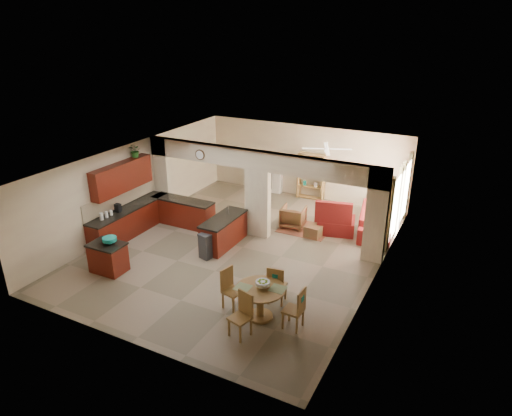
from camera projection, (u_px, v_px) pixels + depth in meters
The scene contains 39 objects.
floor at pixel (243, 247), 13.93m from camera, with size 10.00×10.00×0.00m, color #786853.
ceiling at pixel (242, 159), 12.86m from camera, with size 10.00×10.00×0.00m, color white.
wall_back at pixel (305, 161), 17.50m from camera, with size 8.00×8.00×0.00m, color beige.
wall_front at pixel (124, 287), 9.28m from camera, with size 8.00×8.00×0.00m, color beige.
wall_left at pixel (136, 184), 15.08m from camera, with size 10.00×10.00×0.00m, color beige.
wall_right at pixel (379, 232), 11.71m from camera, with size 10.00×10.00×0.00m, color beige.
partition_left_pier at pixel (163, 177), 15.78m from camera, with size 0.60×0.25×2.80m, color beige.
partition_center_pier at pixel (258, 203), 14.33m from camera, with size 0.80×0.25×2.20m, color beige.
partition_right_pier at pixel (376, 216), 12.66m from camera, with size 0.60×0.25×2.80m, color beige.
partition_header at pixel (258, 160), 13.80m from camera, with size 8.00×0.25×0.60m, color beige.
kitchen_counter at pixel (152, 217), 14.92m from camera, with size 2.52×3.29×1.48m.
upper_cabinets at pixel (122, 177), 14.15m from camera, with size 0.35×2.40×0.90m, color #481408.
peninsula at pixel (224, 231), 13.92m from camera, with size 0.70×1.85×0.91m.
wall_clock at pixel (200, 155), 14.54m from camera, with size 0.34×0.34×0.03m, color #4F341A.
rug at pixel (305, 229), 15.15m from camera, with size 1.60×1.30×0.01m, color brown.
fireplace at pixel (265, 176), 18.34m from camera, with size 1.60×0.35×1.20m.
shelving_unit at pixel (311, 176), 17.40m from camera, with size 1.00×0.32×1.80m, color olive.
window_a at pixel (395, 208), 13.69m from camera, with size 0.02×0.90×1.90m, color white.
window_b at pixel (406, 191), 15.08m from camera, with size 0.02×0.90×1.90m, color white.
glazed_door at pixel (400, 203), 14.44m from camera, with size 0.02×0.70×2.10m, color white.
drape_a_left at pixel (389, 215), 13.21m from camera, with size 0.10×0.28×2.30m, color #42241A.
drape_a_right at pixel (398, 201), 14.20m from camera, with size 0.10×0.28×2.30m, color #42241A.
drape_b_left at pixel (401, 196), 14.61m from camera, with size 0.10×0.28×2.30m, color #42241A.
drape_b_right at pixel (408, 185), 15.59m from camera, with size 0.10×0.28×2.30m, color #42241A.
ceiling_fan at pixel (327, 149), 14.78m from camera, with size 1.00×1.00×0.10m, color white.
kitchen_island at pixel (108, 257), 12.47m from camera, with size 0.98×0.71×0.83m.
teal_bowl at pixel (110, 240), 12.31m from camera, with size 0.38×0.38×0.18m, color #148E82.
trash_can at pixel (206, 247), 13.19m from camera, with size 0.33×0.28×0.71m, color #292A2C.
dining_table at pixel (260, 298), 10.47m from camera, with size 1.16×1.16×0.79m.
fruit_bowl at pixel (263, 284), 10.36m from camera, with size 0.33×0.33×0.18m, color #7FB827.
sofa at pixel (376, 220), 14.90m from camera, with size 1.00×2.55×0.75m, color maroon.
chaise at pixel (336, 225), 14.89m from camera, with size 1.17×0.95×0.47m, color maroon.
armchair at pixel (293, 217), 15.21m from camera, with size 0.76×0.78×0.71m, color maroon.
ottoman at pixel (314, 231), 14.58m from camera, with size 0.51×0.51×0.37m, color maroon.
plant at pixel (135, 151), 14.48m from camera, with size 0.39×0.34×0.44m, color #1C4712.
chair_north at pixel (276, 284), 10.97m from camera, with size 0.48×0.48×1.02m.
chair_east at pixel (297, 307), 10.07m from camera, with size 0.44×0.43×1.02m.
chair_south at pixel (243, 313), 9.89m from camera, with size 0.51×0.51×1.02m.
chair_west at pixel (230, 286), 10.86m from camera, with size 0.50×0.50×1.02m.
Camera 1 is at (6.03, -10.86, 6.44)m, focal length 32.00 mm.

